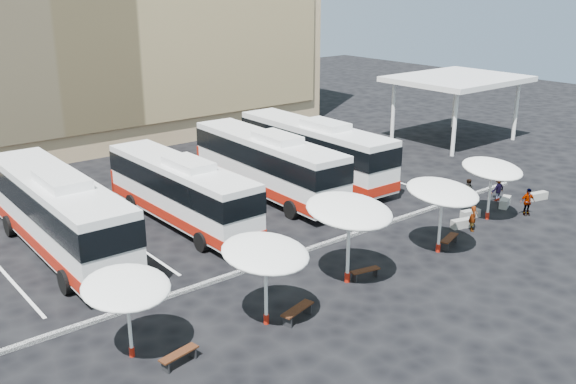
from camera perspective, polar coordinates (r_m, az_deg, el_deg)
ground at (r=30.81m, az=2.08°, el=-5.63°), size 120.00×120.00×0.00m
service_canopy at (r=53.30m, az=14.82°, el=9.55°), size 10.00×8.00×5.20m
curb_divider at (r=31.12m, az=1.48°, el=-5.22°), size 34.00×0.25×0.15m
bay_lines at (r=36.76m, az=-6.14°, el=-1.64°), size 24.15×12.00×0.01m
bus_0 at (r=32.21m, az=-19.77°, el=-1.60°), size 3.26×13.17×4.16m
bus_1 at (r=34.59m, az=-9.54°, el=0.26°), size 2.84×11.84×3.75m
bus_2 at (r=38.66m, az=-1.87°, el=2.64°), size 3.31×12.66×3.99m
bus_3 at (r=41.72m, az=2.32°, el=3.88°), size 3.18×12.85×4.06m
sunshade_0 at (r=22.51m, az=-14.19°, el=-8.25°), size 3.15×3.19×3.14m
sunshade_1 at (r=23.77m, az=-2.01°, el=-5.47°), size 4.14×4.17×3.46m
sunshade_2 at (r=27.04m, az=5.48°, el=-1.69°), size 4.39×4.43×3.88m
sunshade_3 at (r=30.93m, az=13.58°, el=-0.02°), size 4.06×4.09×3.58m
sunshade_4 at (r=36.07m, az=17.70°, el=1.96°), size 3.29×3.33×3.37m
wood_bench_0 at (r=22.88m, az=-9.66°, el=-14.13°), size 1.54×0.65×0.46m
wood_bench_1 at (r=25.16m, az=0.85°, el=-10.52°), size 1.69×0.83×0.50m
wood_bench_2 at (r=28.59m, az=6.88°, el=-7.04°), size 1.43×0.65×0.42m
wood_bench_3 at (r=32.63m, az=14.14°, el=-4.11°), size 1.57×0.85×0.47m
conc_bench_0 at (r=35.25m, az=15.20°, el=-2.71°), size 1.29×0.69×0.46m
conc_bench_1 at (r=36.83m, az=15.90°, el=-1.88°), size 1.22×0.63×0.44m
conc_bench_2 at (r=39.21m, az=18.73°, el=-0.86°), size 1.41×0.93×0.50m
conc_bench_3 at (r=41.08m, az=21.35°, el=-0.33°), size 1.28×0.67×0.46m
passenger_0 at (r=34.79m, az=16.17°, el=-1.97°), size 0.75×0.72×1.72m
passenger_1 at (r=38.73m, az=15.70°, el=0.02°), size 0.95×0.91×1.55m
passenger_2 at (r=37.99m, az=20.50°, el=-0.83°), size 0.99×0.74×1.56m
passenger_3 at (r=39.89m, az=18.15°, el=0.31°), size 1.05×0.67×1.54m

